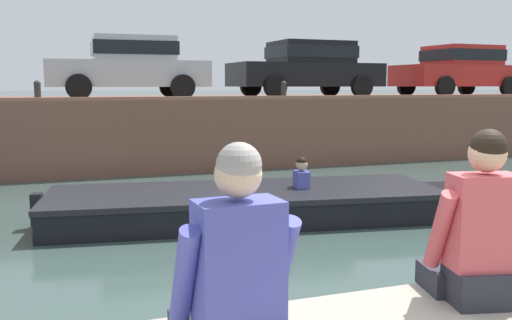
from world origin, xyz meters
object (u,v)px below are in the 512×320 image
at_px(mooring_bollard_mid, 37,90).
at_px(person_seated_left, 235,279).
at_px(car_left_inner_silver, 130,65).
at_px(motorboat_passing, 264,203).
at_px(person_seated_right, 479,236).
at_px(car_right_inner_red, 459,69).
at_px(car_centre_black, 307,67).
at_px(mooring_bollard_east, 284,89).

distance_m(mooring_bollard_mid, person_seated_left, 11.06).
relative_size(car_left_inner_silver, mooring_bollard_mid, 8.90).
xyz_separation_m(motorboat_passing, person_seated_right, (-0.87, -5.68, 1.01)).
xyz_separation_m(mooring_bollard_mid, person_seated_left, (0.97, -11.00, -0.72)).
bearing_deg(car_right_inner_red, motorboat_passing, -143.65).
xyz_separation_m(motorboat_passing, car_right_inner_red, (8.91, 6.56, 2.33)).
distance_m(motorboat_passing, car_right_inner_red, 11.30).
xyz_separation_m(car_right_inner_red, mooring_bollard_mid, (-12.22, -1.45, -0.61)).
xyz_separation_m(car_right_inner_red, person_seated_left, (-11.25, -12.45, -1.32)).
distance_m(car_left_inner_silver, car_right_inner_red, 10.04).
relative_size(motorboat_passing, car_left_inner_silver, 1.84).
bearing_deg(car_right_inner_red, mooring_bollard_mid, -173.24).
bearing_deg(car_centre_black, mooring_bollard_mid, -168.41).
relative_size(mooring_bollard_east, person_seated_right, 0.46).
xyz_separation_m(car_centre_black, person_seated_right, (-4.61, -12.23, -1.32)).
bearing_deg(car_right_inner_red, person_seated_right, -128.62).
height_order(motorboat_passing, car_centre_black, car_centre_black).
bearing_deg(car_centre_black, person_seated_right, -110.65).
bearing_deg(person_seated_right, mooring_bollard_east, 72.99).
xyz_separation_m(mooring_bollard_mid, mooring_bollard_east, (5.75, 0.00, 0.00)).
distance_m(mooring_bollard_mid, mooring_bollard_east, 5.75).
bearing_deg(motorboat_passing, mooring_bollard_east, 64.52).
distance_m(mooring_bollard_mid, person_seated_right, 11.08).
height_order(car_left_inner_silver, car_centre_black, same).
distance_m(motorboat_passing, car_centre_black, 7.90).
xyz_separation_m(person_seated_left, person_seated_right, (1.48, 0.21, 0.00)).
xyz_separation_m(car_centre_black, mooring_bollard_east, (-1.31, -1.45, -0.61)).
height_order(car_left_inner_silver, person_seated_left, car_left_inner_silver).
height_order(car_centre_black, mooring_bollard_east, car_centre_black).
height_order(car_right_inner_red, person_seated_left, car_right_inner_red).
height_order(mooring_bollard_mid, mooring_bollard_east, same).
height_order(car_right_inner_red, mooring_bollard_mid, car_right_inner_red).
xyz_separation_m(mooring_bollard_mid, person_seated_right, (2.45, -10.78, -0.72)).
bearing_deg(car_centre_black, car_right_inner_red, 0.01).
height_order(car_centre_black, car_right_inner_red, same).
height_order(motorboat_passing, mooring_bollard_east, mooring_bollard_east).
relative_size(motorboat_passing, car_right_inner_red, 1.84).
relative_size(car_centre_black, mooring_bollard_east, 9.37).
bearing_deg(mooring_bollard_mid, person_seated_left, -84.96).
relative_size(car_left_inner_silver, person_seated_right, 4.11).
bearing_deg(car_left_inner_silver, car_right_inner_red, 0.02).
bearing_deg(mooring_bollard_east, person_seated_right, -107.01).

